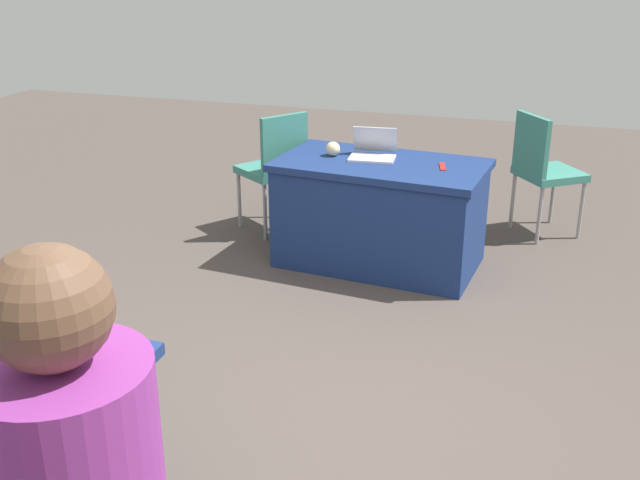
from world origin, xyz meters
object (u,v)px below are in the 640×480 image
Objects in this scene: chair_aisle at (543,166)px; laptop_silver at (373,152)px; chair_tucked_left at (276,164)px; scissors_red at (442,166)px; table_foreground at (380,213)px; yarn_ball at (333,149)px.

chair_aisle is 2.83× the size of laptop_silver.
laptop_silver is at bearing -89.38° from chair_aisle.
chair_aisle is at bearing -39.52° from chair_tucked_left.
laptop_silver is at bearing -112.19° from scissors_red.
chair_aisle reaches higher than table_foreground.
chair_tucked_left reaches higher than scissors_red.
yarn_ball is (1.44, 0.91, 0.25)m from chair_aisle.
yarn_ball reaches higher than scissors_red.
scissors_red is at bearing 176.43° from yarn_ball.
table_foreground is at bearing -102.38° from scissors_red.
yarn_ball is at bearing 1.38° from laptop_silver.
yarn_ball is (-0.57, 0.34, 0.25)m from chair_tucked_left.
chair_tucked_left is 2.82× the size of laptop_silver.
chair_aisle reaches higher than yarn_ball.
chair_aisle is 1.72m from yarn_ball.
table_foreground is 1.55× the size of chair_aisle.
chair_tucked_left reaches higher than laptop_silver.
laptop_silver is (0.08, -0.09, 0.42)m from table_foreground.
table_foreground is 0.57m from yarn_ball.
laptop_silver is at bearing -172.65° from yarn_ball.
table_foreground is 1.55× the size of chair_tucked_left.
chair_tucked_left is 0.71m from yarn_ball.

